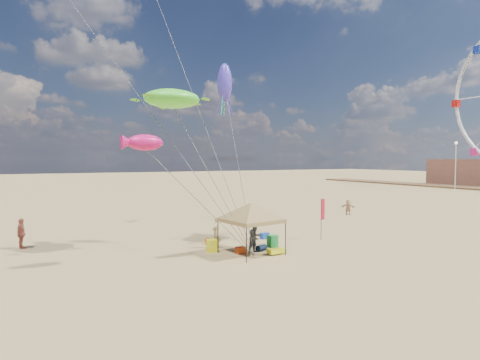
{
  "coord_description": "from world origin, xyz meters",
  "views": [
    {
      "loc": [
        -11.24,
        -17.78,
        5.24
      ],
      "look_at": [
        0.0,
        3.0,
        4.0
      ],
      "focal_mm": 30.22,
      "sensor_mm": 36.0,
      "label": 1
    }
  ],
  "objects": [
    {
      "name": "bag_orange",
      "position": [
        -1.31,
        4.71,
        0.18
      ],
      "size": [
        0.54,
        0.69,
        0.36
      ],
      "primitive_type": "cylinder",
      "rotation": [
        0.0,
        1.57,
        1.22
      ],
      "color": "#D4430B",
      "rests_on": "ground"
    },
    {
      "name": "chair_yellow",
      "position": [
        -1.92,
        2.76,
        0.35
      ],
      "size": [
        0.5,
        0.5,
        0.7
      ],
      "primitive_type": "cube",
      "color": "#FBFE1C",
      "rests_on": "ground"
    },
    {
      "name": "person_far_c",
      "position": [
        15.45,
        10.34,
        0.73
      ],
      "size": [
        1.2,
        1.3,
        1.45
      ],
      "primitive_type": "imported",
      "rotation": [
        0.0,
        0.0,
        5.42
      ],
      "color": "tan",
      "rests_on": "ground"
    },
    {
      "name": "chair_green",
      "position": [
        1.79,
        2.24,
        0.35
      ],
      "size": [
        0.5,
        0.5,
        0.7
      ],
      "primitive_type": "cube",
      "color": "#188834",
      "rests_on": "ground"
    },
    {
      "name": "crate_grey",
      "position": [
        0.62,
        0.58,
        0.14
      ],
      "size": [
        0.34,
        0.3,
        0.28
      ],
      "primitive_type": "cube",
      "color": "gray",
      "rests_on": "ground"
    },
    {
      "name": "cooler_blue",
      "position": [
        2.67,
        4.53,
        0.19
      ],
      "size": [
        0.54,
        0.38,
        0.38
      ],
      "primitive_type": "cube",
      "color": "#143DA5",
      "rests_on": "ground"
    },
    {
      "name": "person_near_c",
      "position": [
        2.56,
        6.55,
        0.77
      ],
      "size": [
        1.09,
        0.78,
        1.53
      ],
      "primitive_type": "imported",
      "rotation": [
        0.0,
        0.0,
        2.91
      ],
      "color": "silver",
      "rests_on": "ground"
    },
    {
      "name": "person_near_b",
      "position": [
        0.12,
        1.45,
        0.87
      ],
      "size": [
        0.99,
        0.86,
        1.73
      ],
      "primitive_type": "imported",
      "rotation": [
        0.0,
        0.0,
        0.28
      ],
      "color": "#373C4B",
      "rests_on": "ground"
    },
    {
      "name": "person_near_a",
      "position": [
        -1.27,
        3.58,
        0.92
      ],
      "size": [
        0.81,
        0.76,
        1.85
      ],
      "primitive_type": "imported",
      "rotation": [
        0.0,
        0.0,
        3.78
      ],
      "color": "tan",
      "rests_on": "ground"
    },
    {
      "name": "turtle_kite",
      "position": [
        -3.78,
        4.0,
        8.59
      ],
      "size": [
        3.87,
        3.51,
        1.06
      ],
      "primitive_type": "ellipsoid",
      "rotation": [
        0.0,
        0.0,
        0.37
      ],
      "color": "#4EED32",
      "rests_on": "ground"
    },
    {
      "name": "beach_cart",
      "position": [
        0.89,
        0.52,
        0.2
      ],
      "size": [
        0.9,
        0.5,
        0.24
      ],
      "primitive_type": "cube",
      "color": "yellow",
      "rests_on": "ground"
    },
    {
      "name": "cooler_red",
      "position": [
        -0.7,
        1.63,
        0.19
      ],
      "size": [
        0.54,
        0.38,
        0.38
      ],
      "primitive_type": "cube",
      "color": "#B83D0E",
      "rests_on": "ground"
    },
    {
      "name": "person_far_a",
      "position": [
        -11.36,
        8.75,
        0.9
      ],
      "size": [
        0.76,
        1.13,
        1.79
      ],
      "primitive_type": "imported",
      "rotation": [
        0.0,
        0.0,
        1.91
      ],
      "color": "#994B3A",
      "rests_on": "ground"
    },
    {
      "name": "ground",
      "position": [
        0.0,
        0.0,
        0.0
      ],
      "size": [
        280.0,
        280.0,
        0.0
      ],
      "primitive_type": "plane",
      "color": "tan",
      "rests_on": "ground"
    },
    {
      "name": "feather_flag",
      "position": [
        5.82,
        2.53,
        1.82
      ],
      "size": [
        0.4,
        0.15,
        2.7
      ],
      "color": "black",
      "rests_on": "ground"
    },
    {
      "name": "fish_kite",
      "position": [
        -6.08,
        1.19,
        6.01
      ],
      "size": [
        1.93,
        1.44,
        0.77
      ],
      "primitive_type": "ellipsoid",
      "rotation": [
        0.0,
        0.0,
        -0.37
      ],
      "color": "#D61369",
      "rests_on": "ground"
    },
    {
      "name": "building_north",
      "position": [
        67.0,
        30.0,
        2.6
      ],
      "size": [
        10.0,
        14.0,
        5.2
      ],
      "primitive_type": "cube",
      "color": "#8C5947",
      "rests_on": "ground"
    },
    {
      "name": "lamp_north",
      "position": [
        55.0,
        26.0,
        5.52
      ],
      "size": [
        0.5,
        0.5,
        8.25
      ],
      "color": "silver",
      "rests_on": "ground"
    },
    {
      "name": "canopy_tent",
      "position": [
        -0.23,
        1.26,
        2.75
      ],
      "size": [
        5.31,
        5.31,
        3.3
      ],
      "color": "black",
      "rests_on": "ground"
    },
    {
      "name": "squid_kite",
      "position": [
        -0.38,
        4.23,
        9.81
      ],
      "size": [
        1.03,
        1.03,
        2.31
      ],
      "primitive_type": "ellipsoid",
      "rotation": [
        0.0,
        0.0,
        0.18
      ],
      "color": "#4A39CE",
      "rests_on": "ground"
    },
    {
      "name": "bag_navy",
      "position": [
        0.63,
        1.61,
        0.18
      ],
      "size": [
        0.69,
        0.54,
        0.36
      ],
      "primitive_type": "cylinder",
      "rotation": [
        0.0,
        1.57,
        0.35
      ],
      "color": "#0B1B34",
      "rests_on": "ground"
    }
  ]
}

